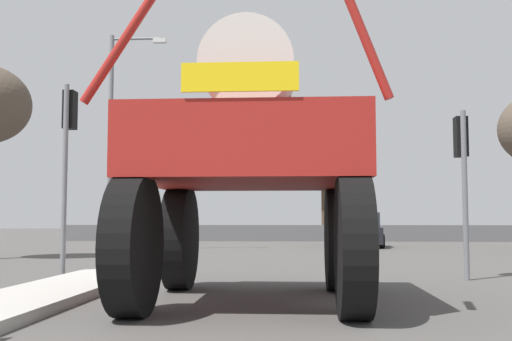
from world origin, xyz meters
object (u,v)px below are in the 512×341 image
Objects in this scene: oversize_sprayer at (251,162)px; streetlight_far_left at (115,129)px; bare_tree_far_center at (324,154)px; traffic_signal_far_left at (349,194)px; traffic_signal_near_right at (462,157)px; traffic_signal_near_left at (68,137)px; sedan_ahead at (360,231)px.

streetlight_far_left is (-6.37, 14.26, 2.61)m from oversize_sprayer.
streetlight_far_left is at bearing -119.05° from bare_tree_far_center.
traffic_signal_near_right is at bearing -87.75° from traffic_signal_far_left.
traffic_signal_near_left is at bearing -179.93° from traffic_signal_near_right.
streetlight_far_left reaches higher than oversize_sprayer.
bare_tree_far_center is at bearing 93.95° from traffic_signal_near_right.
streetlight_far_left is (-2.10, 10.46, 1.69)m from traffic_signal_near_left.
oversize_sprayer is 1.18× the size of sedan_ahead.
bare_tree_far_center is (6.57, 26.07, 2.27)m from traffic_signal_near_left.
sedan_ahead is 15.10m from traffic_signal_near_right.
traffic_signal_near_left is at bearing 155.96° from sedan_ahead.
traffic_signal_near_left is 0.58× the size of bare_tree_far_center.
traffic_signal_near_right is at bearing -86.05° from bare_tree_far_center.
traffic_signal_near_left is 20.81m from traffic_signal_far_left.
traffic_signal_near_left is 1.19× the size of traffic_signal_far_left.
traffic_signal_near_right is 14.95m from streetlight_far_left.
traffic_signal_near_left is (-4.27, 3.80, 0.92)m from oversize_sprayer.
oversize_sprayer is 5.61m from traffic_signal_near_right.
bare_tree_far_center reaches higher than sedan_ahead.
traffic_signal_near_left is 26.98m from bare_tree_far_center.
traffic_signal_near_right is (8.37, 0.01, -0.49)m from traffic_signal_near_left.
traffic_signal_near_right is 19.37m from traffic_signal_far_left.
oversize_sprayer is 0.70× the size of bare_tree_far_center.
streetlight_far_left reaches higher than traffic_signal_near_left.
oversize_sprayer is at bearing 172.80° from sedan_ahead.
traffic_signal_far_left is 7.33m from bare_tree_far_center.
oversize_sprayer is 23.40m from traffic_signal_far_left.
streetlight_far_left reaches higher than sedan_ahead.
traffic_signal_far_left is at bearing -8.24° from oversize_sprayer.
traffic_signal_near_right is 26.27m from bare_tree_far_center.
traffic_signal_far_left is (-0.11, 4.37, 1.82)m from sedan_ahead.
traffic_signal_far_left is (7.61, 19.36, -0.47)m from traffic_signal_near_left.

